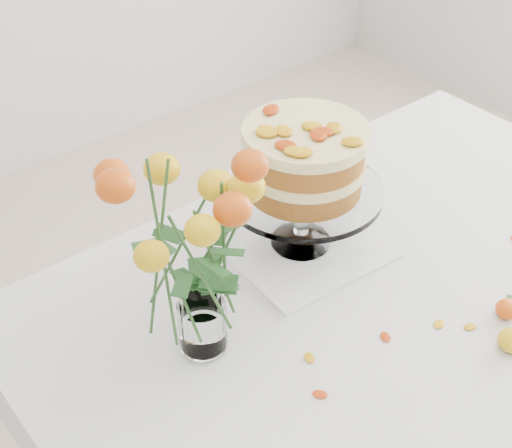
% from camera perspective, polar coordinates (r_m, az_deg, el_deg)
% --- Properties ---
extents(table, '(1.43, 0.93, 0.76)m').
position_cam_1_polar(table, '(1.49, 10.30, -6.77)').
color(table, '#A68060').
rests_on(table, ground).
extents(napkin, '(0.32, 0.32, 0.01)m').
position_cam_1_polar(napkin, '(1.49, 3.57, -1.59)').
color(napkin, white).
rests_on(napkin, table).
extents(cake_stand, '(0.32, 0.32, 0.28)m').
position_cam_1_polar(cake_stand, '(1.37, 3.88, 4.69)').
color(cake_stand, white).
rests_on(cake_stand, napkin).
extents(rose_vase, '(0.30, 0.30, 0.42)m').
position_cam_1_polar(rose_vase, '(1.12, -4.76, -1.27)').
color(rose_vase, white).
rests_on(rose_vase, table).
extents(loose_rose_near, '(0.09, 0.05, 0.04)m').
position_cam_1_polar(loose_rose_near, '(1.35, 19.81, -8.73)').
color(loose_rose_near, yellow).
rests_on(loose_rose_near, table).
extents(loose_rose_far, '(0.08, 0.04, 0.04)m').
position_cam_1_polar(loose_rose_far, '(1.41, 19.46, -6.43)').
color(loose_rose_far, '#D9570A').
rests_on(loose_rose_far, table).
extents(stray_petal_a, '(0.03, 0.02, 0.00)m').
position_cam_1_polar(stray_petal_a, '(1.32, 10.33, -8.89)').
color(stray_petal_a, '#DD9C0D').
rests_on(stray_petal_a, table).
extents(stray_petal_b, '(0.03, 0.02, 0.00)m').
position_cam_1_polar(stray_petal_b, '(1.36, 14.43, -7.78)').
color(stray_petal_b, '#DD9C0D').
rests_on(stray_petal_b, table).
extents(stray_petal_c, '(0.03, 0.02, 0.00)m').
position_cam_1_polar(stray_petal_c, '(1.38, 16.77, -7.88)').
color(stray_petal_c, '#DD9C0D').
rests_on(stray_petal_c, table).
extents(stray_petal_d, '(0.03, 0.02, 0.00)m').
position_cam_1_polar(stray_petal_d, '(1.27, 4.30, -10.63)').
color(stray_petal_d, '#DD9C0D').
rests_on(stray_petal_d, table).
extents(stray_petal_e, '(0.03, 0.02, 0.00)m').
position_cam_1_polar(stray_petal_e, '(1.22, 5.14, -13.43)').
color(stray_petal_e, '#DD9C0D').
rests_on(stray_petal_e, table).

